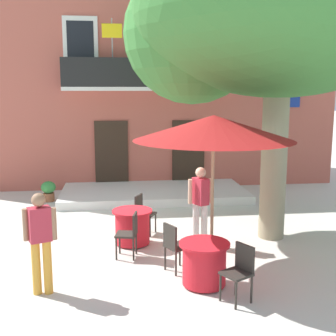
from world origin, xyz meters
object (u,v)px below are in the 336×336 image
object	(u,v)px
cafe_chair_near_tree_0	(240,269)
cafe_umbrella	(214,129)
plane_tree	(275,14)
pedestrian_near_entrance	(200,202)
cafe_table_near_tree	(204,263)
cafe_chair_near_tree_1	(175,244)
cafe_table_middle	(132,227)
pedestrian_mid_plaza	(40,238)
cafe_chair_middle_1	(130,232)
ground_planter_left	(48,190)
cafe_chair_middle_0	(143,211)

from	to	relation	value
cafe_chair_near_tree_0	cafe_umbrella	bearing A→B (deg)	96.10
plane_tree	pedestrian_near_entrance	distance (m)	4.23
cafe_umbrella	cafe_table_near_tree	bearing A→B (deg)	-111.22
cafe_table_near_tree	cafe_chair_near_tree_1	distance (m)	0.77
cafe_chair_near_tree_1	pedestrian_near_entrance	world-z (taller)	pedestrian_near_entrance
cafe_chair_near_tree_0	pedestrian_near_entrance	world-z (taller)	pedestrian_near_entrance
cafe_table_middle	cafe_chair_near_tree_1	bearing A→B (deg)	-65.57
cafe_chair_near_tree_1	cafe_umbrella	xyz separation A→B (m)	(0.71, 0.13, 2.08)
pedestrian_mid_plaza	cafe_chair_middle_1	bearing A→B (deg)	43.74
ground_planter_left	cafe_chair_middle_1	bearing A→B (deg)	-64.57
plane_tree	ground_planter_left	size ratio (longest dim) A/B	11.20
cafe_chair_near_tree_1	cafe_chair_middle_0	world-z (taller)	same
plane_tree	cafe_chair_middle_1	size ratio (longest dim) A/B	7.52
cafe_chair_middle_0	pedestrian_near_entrance	world-z (taller)	pedestrian_near_entrance
plane_tree	pedestrian_near_entrance	size ratio (longest dim) A/B	4.01
cafe_chair_near_tree_1	cafe_chair_middle_1	xyz separation A→B (m)	(-0.78, 0.80, 0.00)
pedestrian_mid_plaza	cafe_table_near_tree	bearing A→B (deg)	-0.40
plane_tree	cafe_chair_near_tree_0	distance (m)	5.43
plane_tree	cafe_chair_middle_0	world-z (taller)	plane_tree
cafe_chair_near_tree_0	cafe_umbrella	xyz separation A→B (m)	(-0.15, 1.37, 2.08)
cafe_chair_middle_0	ground_planter_left	size ratio (longest dim) A/B	1.49
cafe_chair_middle_0	cafe_chair_middle_1	distance (m)	1.49
cafe_chair_near_tree_0	pedestrian_mid_plaza	world-z (taller)	pedestrian_mid_plaza
cafe_table_near_tree	cafe_chair_middle_0	world-z (taller)	cafe_chair_middle_0
cafe_umbrella	plane_tree	bearing A→B (deg)	44.01
cafe_table_near_tree	ground_planter_left	world-z (taller)	cafe_table_near_tree
cafe_table_near_tree	pedestrian_mid_plaza	xyz separation A→B (m)	(-2.68, 0.02, 0.56)
cafe_chair_near_tree_1	cafe_table_middle	distance (m)	1.71
plane_tree	cafe_umbrella	xyz separation A→B (m)	(-1.63, -1.57, -2.24)
plane_tree	cafe_umbrella	distance (m)	3.19
plane_tree	cafe_chair_near_tree_1	bearing A→B (deg)	-144.01
plane_tree	cafe_table_near_tree	xyz separation A→B (m)	(-1.92, -2.33, -4.46)
cafe_table_near_tree	cafe_chair_middle_1	size ratio (longest dim) A/B	0.95
pedestrian_mid_plaza	cafe_umbrella	bearing A→B (deg)	13.88
cafe_chair_near_tree_0	cafe_chair_middle_0	size ratio (longest dim) A/B	1.00
plane_tree	pedestrian_mid_plaza	bearing A→B (deg)	-153.35
cafe_umbrella	pedestrian_mid_plaza	distance (m)	3.48
pedestrian_near_entrance	pedestrian_mid_plaza	size ratio (longest dim) A/B	1.01
pedestrian_mid_plaza	cafe_chair_middle_0	bearing A→B (deg)	57.49
cafe_chair_near_tree_0	ground_planter_left	world-z (taller)	cafe_chair_near_tree_0
pedestrian_near_entrance	cafe_chair_middle_0	bearing A→B (deg)	140.25
cafe_chair_near_tree_1	cafe_chair_middle_1	bearing A→B (deg)	134.29
cafe_umbrella	pedestrian_near_entrance	size ratio (longest dim) A/B	1.70
cafe_chair_middle_1	cafe_table_near_tree	bearing A→B (deg)	-49.90
cafe_chair_near_tree_0	pedestrian_mid_plaza	size ratio (longest dim) A/B	0.54
cafe_chair_middle_1	ground_planter_left	distance (m)	5.30
pedestrian_mid_plaza	cafe_table_middle	bearing A→B (deg)	54.30
cafe_chair_near_tree_0	cafe_chair_middle_1	world-z (taller)	same
cafe_table_near_tree	cafe_chair_middle_1	xyz separation A→B (m)	(-1.20, 1.43, 0.14)
cafe_chair_middle_1	pedestrian_near_entrance	xyz separation A→B (m)	(1.51, 0.49, 0.44)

